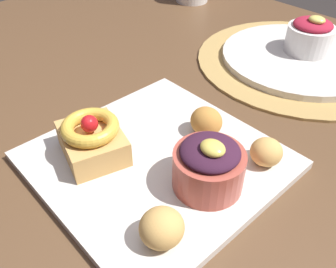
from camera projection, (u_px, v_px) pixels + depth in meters
The scene contains 10 objects.
dining_table at pixel (210, 131), 0.68m from camera, with size 1.38×0.92×0.73m.
woven_placemat at pixel (299, 61), 0.69m from camera, with size 0.39×0.39×0.01m, color #AD894C.
front_plate at pixel (157, 160), 0.47m from camera, with size 0.29×0.29×0.01m, color silver.
cake_slice at pixel (92, 138), 0.46m from camera, with size 0.11×0.09×0.06m.
berry_ramekin at pixel (209, 166), 0.41m from camera, with size 0.08×0.08×0.07m.
fritter_front at pixel (162, 228), 0.36m from camera, with size 0.05×0.05×0.04m, color tan.
fritter_middle at pixel (206, 121), 0.49m from camera, with size 0.05×0.04×0.04m, color #BC7F38.
fritter_back at pixel (266, 152), 0.45m from camera, with size 0.04×0.04×0.04m, color tan.
back_plate at pixel (300, 57), 0.69m from camera, with size 0.30×0.30×0.01m, color silver.
back_ramekin at pixel (310, 36), 0.68m from camera, with size 0.09×0.09×0.07m.
Camera 1 is at (0.33, -0.42, 1.06)m, focal length 38.09 mm.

